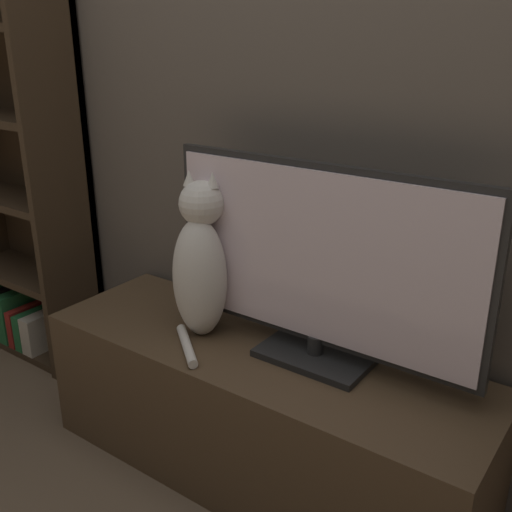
# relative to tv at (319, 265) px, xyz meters

# --- Properties ---
(wall_back) EXTENTS (4.80, 0.05, 2.60)m
(wall_back) POSITION_rel_tv_xyz_m (-0.16, 0.22, 0.57)
(wall_back) COLOR #60564C
(wall_back) RESTS_ON ground_plane
(tv_stand) EXTENTS (1.40, 0.45, 0.44)m
(tv_stand) POSITION_rel_tv_xyz_m (-0.16, -0.05, -0.51)
(tv_stand) COLOR brown
(tv_stand) RESTS_ON ground_plane
(tv) EXTENTS (0.94, 0.19, 0.57)m
(tv) POSITION_rel_tv_xyz_m (0.00, 0.00, 0.00)
(tv) COLOR black
(tv) RESTS_ON tv_stand
(cat) EXTENTS (0.23, 0.30, 0.51)m
(cat) POSITION_rel_tv_xyz_m (-0.37, -0.07, -0.06)
(cat) COLOR silver
(cat) RESTS_ON tv_stand
(bookshelf) EXTENTS (0.64, 0.28, 1.68)m
(bookshelf) POSITION_rel_tv_xyz_m (-1.47, 0.08, 0.01)
(bookshelf) COLOR #3D2D1E
(bookshelf) RESTS_ON ground_plane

